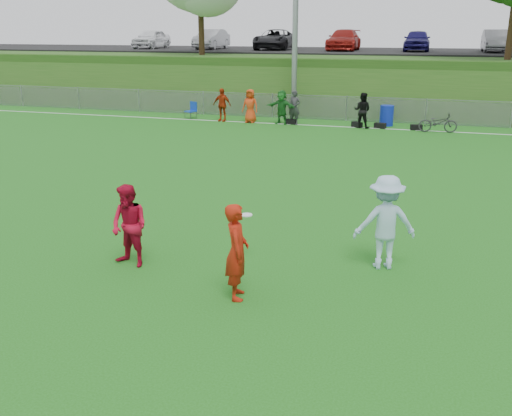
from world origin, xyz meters
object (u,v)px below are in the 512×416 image
at_px(player_red_left, 237,252).
at_px(bicycle, 438,123).
at_px(player_red_center, 129,226).
at_px(frisbee, 247,215).
at_px(recycling_bin, 387,116).
at_px(player_blue, 385,222).

xyz_separation_m(player_red_left, bicycle, (3.60, 18.82, -0.43)).
distance_m(player_red_center, frisbee, 2.39).
relative_size(recycling_bin, bicycle, 0.58).
height_order(player_red_left, recycling_bin, player_red_left).
relative_size(player_blue, recycling_bin, 1.93).
distance_m(player_blue, frisbee, 2.81).
distance_m(frisbee, bicycle, 17.55).
bearing_deg(player_red_left, player_red_center, 55.76).
bearing_deg(frisbee, bicycle, 76.95).
relative_size(player_red_left, player_blue, 0.92).
height_order(recycling_bin, bicycle, recycling_bin).
height_order(frisbee, bicycle, frisbee).
distance_m(player_red_left, frisbee, 1.77).
bearing_deg(player_blue, player_red_center, -1.75).
relative_size(frisbee, recycling_bin, 0.25).
bearing_deg(player_red_center, frisbee, 39.11).
bearing_deg(recycling_bin, player_blue, -85.98).
height_order(player_red_left, player_red_center, player_red_left).
distance_m(recycling_bin, bicycle, 2.75).
xyz_separation_m(recycling_bin, bicycle, (2.44, -1.27, -0.04)).
xyz_separation_m(player_red_center, recycling_bin, (3.70, 19.32, -0.35)).
bearing_deg(bicycle, player_blue, 169.77).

